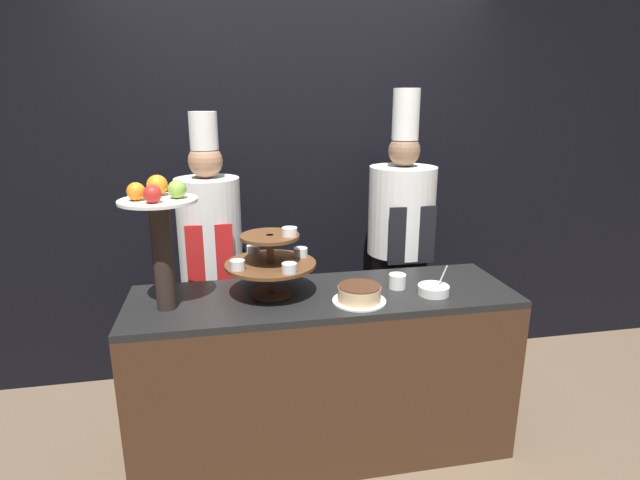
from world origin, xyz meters
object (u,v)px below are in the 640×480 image
(chef_left, at_px, (211,253))
(chef_center_left, at_px, (400,238))
(serving_bowl_near, at_px, (433,290))
(tiered_stand, at_px, (271,260))
(cup_white, at_px, (397,281))
(cake_round, at_px, (359,294))
(fruit_pedestal, at_px, (160,226))

(chef_left, bearing_deg, chef_center_left, 0.01)
(serving_bowl_near, height_order, chef_center_left, chef_center_left)
(tiered_stand, xyz_separation_m, chef_left, (-0.30, 0.53, -0.11))
(cup_white, height_order, chef_left, chef_left)
(tiered_stand, bearing_deg, cup_white, -2.67)
(cake_round, height_order, chef_center_left, chef_center_left)
(chef_left, bearing_deg, cake_round, -44.78)
(chef_center_left, bearing_deg, fruit_pedestal, -156.16)
(tiered_stand, height_order, chef_center_left, chef_center_left)
(tiered_stand, bearing_deg, fruit_pedestal, -172.27)
(tiered_stand, xyz_separation_m, cake_round, (0.40, -0.17, -0.14))
(fruit_pedestal, relative_size, chef_center_left, 0.32)
(tiered_stand, relative_size, serving_bowl_near, 2.88)
(chef_left, bearing_deg, fruit_pedestal, -108.00)
(cup_white, xyz_separation_m, chef_left, (-0.94, 0.56, 0.03))
(fruit_pedestal, xyz_separation_m, serving_bowl_near, (1.28, -0.08, -0.37))
(fruit_pedestal, relative_size, cake_round, 2.35)
(tiered_stand, relative_size, fruit_pedestal, 0.73)
(chef_center_left, bearing_deg, cake_round, -123.07)
(cup_white, xyz_separation_m, chef_center_left, (0.21, 0.56, 0.06))
(cup_white, relative_size, serving_bowl_near, 0.57)
(tiered_stand, xyz_separation_m, chef_center_left, (0.86, 0.53, -0.08))
(chef_left, distance_m, chef_center_left, 1.16)
(fruit_pedestal, height_order, cake_round, fruit_pedestal)
(cake_round, xyz_separation_m, chef_center_left, (0.45, 0.70, 0.06))
(cup_white, distance_m, chef_center_left, 0.60)
(fruit_pedestal, xyz_separation_m, cake_round, (0.90, -0.10, -0.35))
(cup_white, bearing_deg, tiered_stand, 177.33)
(tiered_stand, bearing_deg, chef_left, 119.60)
(serving_bowl_near, bearing_deg, tiered_stand, 169.51)
(cake_round, xyz_separation_m, chef_left, (-0.70, 0.70, 0.03))
(fruit_pedestal, relative_size, cup_white, 6.89)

